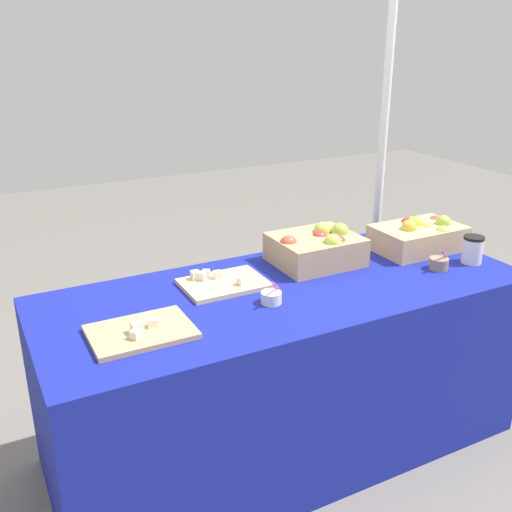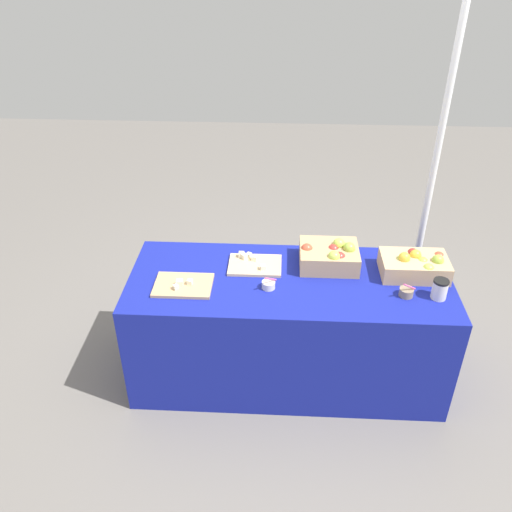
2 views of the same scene
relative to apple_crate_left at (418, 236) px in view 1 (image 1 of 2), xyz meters
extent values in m
plane|color=slate|center=(-0.74, -0.09, -0.80)|extent=(10.00, 10.00, 0.00)
cube|color=navy|center=(-0.74, -0.09, -0.43)|extent=(1.90, 0.76, 0.74)
cube|color=tan|center=(-0.01, 0.00, -0.01)|extent=(0.39, 0.25, 0.11)
sphere|color=#99B742|center=(0.12, -0.02, 0.05)|extent=(0.07, 0.07, 0.07)
sphere|color=#99B742|center=(-0.08, -0.01, 0.03)|extent=(0.07, 0.07, 0.07)
sphere|color=gold|center=(0.00, 0.03, 0.05)|extent=(0.07, 0.07, 0.07)
sphere|color=#B2C64C|center=(0.05, -0.09, 0.03)|extent=(0.07, 0.07, 0.07)
sphere|color=#B2332D|center=(-0.01, 0.05, 0.03)|extent=(0.07, 0.07, 0.07)
sphere|color=#D14C33|center=(0.14, 0.05, 0.02)|extent=(0.07, 0.07, 0.07)
sphere|color=#99B742|center=(0.04, -0.01, 0.03)|extent=(0.07, 0.07, 0.07)
sphere|color=#B2332D|center=(-0.01, 0.07, 0.03)|extent=(0.07, 0.07, 0.07)
sphere|color=gold|center=(-0.07, -0.02, 0.06)|extent=(0.07, 0.07, 0.07)
cube|color=tan|center=(-0.50, 0.07, -0.01)|extent=(0.35, 0.29, 0.12)
sphere|color=#B2C64C|center=(-0.44, 0.11, 0.06)|extent=(0.07, 0.07, 0.07)
sphere|color=#B2332D|center=(-0.48, 0.08, 0.03)|extent=(0.07, 0.07, 0.07)
sphere|color=#D14C33|center=(-0.64, 0.07, 0.04)|extent=(0.07, 0.07, 0.07)
sphere|color=#99B742|center=(-0.39, 0.07, 0.06)|extent=(0.07, 0.07, 0.07)
sphere|color=#99B742|center=(-0.39, 0.12, 0.03)|extent=(0.07, 0.07, 0.07)
sphere|color=#B2332D|center=(-0.45, -0.01, 0.04)|extent=(0.07, 0.07, 0.07)
sphere|color=#B2C64C|center=(-0.48, -0.02, 0.05)|extent=(0.07, 0.07, 0.07)
cube|color=tan|center=(-1.35, -0.20, -0.06)|extent=(0.33, 0.24, 0.02)
cube|color=beige|center=(-1.36, -0.22, -0.03)|extent=(0.04, 0.04, 0.04)
cube|color=beige|center=(-1.31, -0.20, -0.03)|extent=(0.03, 0.03, 0.03)
cube|color=beige|center=(-1.38, -0.25, -0.03)|extent=(0.04, 0.04, 0.03)
cube|color=#D1B284|center=(-0.95, 0.03, -0.06)|extent=(0.32, 0.23, 0.02)
cube|color=beige|center=(-0.90, -0.03, -0.03)|extent=(0.03, 0.03, 0.03)
cube|color=beige|center=(-1.02, 0.09, -0.03)|extent=(0.04, 0.04, 0.03)
cube|color=beige|center=(-0.96, 0.07, -0.03)|extent=(0.03, 0.03, 0.03)
cube|color=beige|center=(-0.99, 0.10, -0.03)|extent=(0.04, 0.04, 0.03)
cube|color=beige|center=(-1.03, 0.10, -0.03)|extent=(0.03, 0.03, 0.03)
cylinder|color=gray|center=(-0.09, -0.22, -0.04)|extent=(0.08, 0.08, 0.05)
cylinder|color=#EA598C|center=(-0.08, -0.24, 0.01)|extent=(0.09, 0.05, 0.06)
cylinder|color=silver|center=(-0.86, -0.19, -0.04)|extent=(0.08, 0.08, 0.04)
cylinder|color=#EA598C|center=(-0.85, -0.20, 0.01)|extent=(0.07, 0.08, 0.07)
cylinder|color=silver|center=(0.09, -0.23, -0.01)|extent=(0.08, 0.08, 0.11)
cylinder|color=black|center=(0.09, -0.23, 0.05)|extent=(0.09, 0.09, 0.01)
cylinder|color=white|center=(0.14, 0.47, 0.31)|extent=(0.04, 0.04, 2.23)
camera|label=1|loc=(-1.79, -1.87, 0.86)|focal=41.11mm
camera|label=2|loc=(-0.80, -2.66, 1.73)|focal=37.32mm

